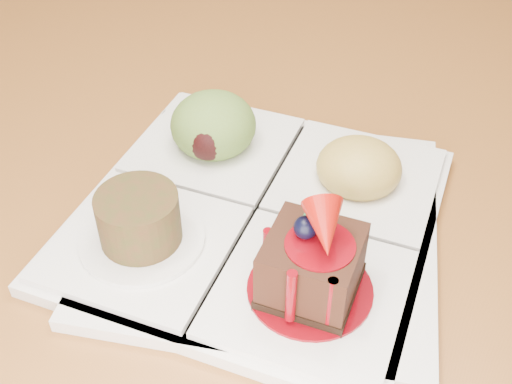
# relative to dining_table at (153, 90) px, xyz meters

# --- Properties ---
(ground) EXTENTS (6.00, 6.00, 0.00)m
(ground) POSITION_rel_dining_table_xyz_m (0.00, 0.00, -0.68)
(ground) COLOR #5A2F19
(dining_table) EXTENTS (1.00, 1.80, 0.75)m
(dining_table) POSITION_rel_dining_table_xyz_m (0.00, 0.00, 0.00)
(dining_table) COLOR brown
(dining_table) RESTS_ON ground
(sampler_plate) EXTENTS (0.35, 0.35, 0.11)m
(sampler_plate) POSITION_rel_dining_table_xyz_m (0.18, -0.29, 0.09)
(sampler_plate) COLOR silver
(sampler_plate) RESTS_ON dining_table
(second_plate) EXTENTS (0.29, 0.29, 0.01)m
(second_plate) POSITION_rel_dining_table_xyz_m (0.20, -0.30, 0.07)
(second_plate) COLOR silver
(second_plate) RESTS_ON dining_table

